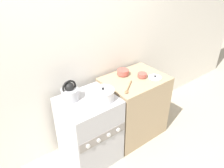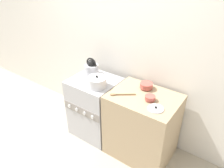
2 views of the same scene
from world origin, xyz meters
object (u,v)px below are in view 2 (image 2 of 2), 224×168
at_px(stove, 95,107).
at_px(small_ceramic_bowl, 150,98).
at_px(enamel_bowl, 146,86).
at_px(kettle, 92,68).
at_px(cooking_pot, 97,82).
at_px(loose_pot_lid, 156,108).

bearing_deg(stove, small_ceramic_bowl, -0.74).
bearing_deg(enamel_bowl, stove, -164.13).
relative_size(stove, small_ceramic_bowl, 7.37).
bearing_deg(kettle, small_ceramic_bowl, -8.06).
relative_size(cooking_pot, enamel_bowl, 1.57).
bearing_deg(stove, enamel_bowl, 15.87).
distance_m(stove, small_ceramic_bowl, 0.91).
relative_size(kettle, cooking_pot, 0.97).
relative_size(cooking_pot, loose_pot_lid, 1.41).
xyz_separation_m(small_ceramic_bowl, loose_pot_lid, (0.12, -0.10, -0.03)).
xyz_separation_m(kettle, small_ceramic_bowl, (0.92, -0.13, -0.04)).
bearing_deg(enamel_bowl, kettle, -175.38).
bearing_deg(loose_pot_lid, enamel_bowl, 131.74).
distance_m(small_ceramic_bowl, loose_pot_lid, 0.16).
height_order(enamel_bowl, loose_pot_lid, enamel_bowl).
relative_size(cooking_pot, small_ceramic_bowl, 2.07).
height_order(small_ceramic_bowl, loose_pot_lid, small_ceramic_bowl).
bearing_deg(loose_pot_lid, stove, 172.82).
xyz_separation_m(kettle, loose_pot_lid, (1.04, -0.23, -0.07)).
distance_m(stove, cooking_pot, 0.51).
bearing_deg(stove, kettle, 137.56).
bearing_deg(cooking_pot, stove, 144.07).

